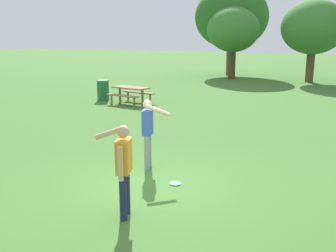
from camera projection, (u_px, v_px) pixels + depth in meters
The scene contains 9 objects.
ground_plane at pixel (152, 184), 8.31m from camera, with size 120.00×120.00×0.00m, color #447530.
person_thrower at pixel (123, 164), 6.60m from camera, with size 0.79×0.59×1.64m.
person_catcher at pixel (148, 128), 9.11m from camera, with size 0.79×0.59×1.64m.
frisbee at pixel (175, 184), 8.28m from camera, with size 0.24×0.24×0.03m, color #2D9EDB.
picnic_table_near at pixel (131, 91), 17.72m from camera, with size 1.92×1.69×0.77m.
trash_can_beside_table at pixel (103, 90), 18.73m from camera, with size 0.59×0.59×0.96m.
tree_tall_left at pixel (232, 17), 29.18m from camera, with size 5.49×5.49×6.68m.
tree_broad_center at pixel (233, 30), 26.98m from camera, with size 3.63×3.63×4.96m.
tree_far_right at pixel (313, 27), 25.02m from camera, with size 4.07×4.07×5.27m.
Camera 1 is at (3.49, -6.99, 3.12)m, focal length 41.66 mm.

